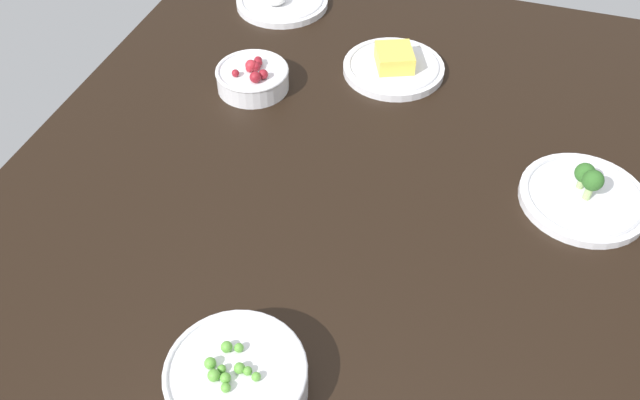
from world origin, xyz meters
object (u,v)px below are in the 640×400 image
Objects in this scene: plate_eggs at (282,1)px; plate_cheese at (394,66)px; bowl_peas at (235,378)px; bowl_berries at (253,77)px; plate_broccoli at (584,196)px.

plate_cheese is at bearing 60.28° from plate_eggs.
plate_cheese is 0.98× the size of plate_eggs.
bowl_berries is at bearing -159.95° from bowl_peas.
bowl_berries is 62.45cm from plate_broccoli.
plate_eggs is 78.92cm from plate_broccoli.
plate_broccoli reaches higher than bowl_peas.
bowl_berries is 27.60cm from plate_cheese.
bowl_peas is 1.28× the size of bowl_berries.
plate_broccoli is (42.06, 66.78, 0.11)cm from plate_eggs.
bowl_berries is 0.68× the size of plate_broccoli.
bowl_peas is 93.76cm from plate_eggs.
bowl_berries is 0.68× the size of plate_eggs.
bowl_peas reaches higher than plate_cheese.
bowl_peas is at bearing -1.90° from plate_cheese.
plate_eggs is at bearing -169.77° from bowl_berries.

